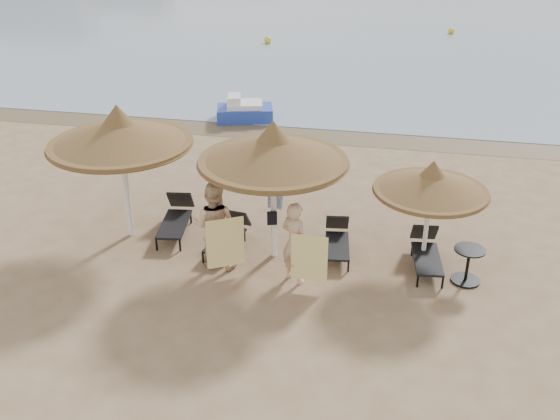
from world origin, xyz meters
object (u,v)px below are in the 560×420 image
(palapa_right, at_px, (432,183))
(person_left, at_px, (214,219))
(palapa_center, at_px, (273,150))
(lounger_near_right, at_px, (337,239))
(palapa_left, at_px, (119,133))
(person_right, at_px, (295,236))
(lounger_far_left, at_px, (176,217))
(pedal_boat, at_px, (244,111))
(lounger_near_left, at_px, (229,234))
(lounger_far_right, at_px, (426,251))
(side_table, at_px, (467,266))

(palapa_right, bearing_deg, person_left, -166.90)
(palapa_center, distance_m, lounger_near_right, 2.72)
(palapa_left, xyz_separation_m, person_right, (4.28, -1.20, -1.55))
(palapa_left, relative_size, person_right, 1.54)
(person_right, bearing_deg, lounger_far_left, 4.21)
(pedal_boat, bearing_deg, lounger_near_left, -92.84)
(person_left, distance_m, person_right, 1.86)
(palapa_center, height_order, lounger_near_right, palapa_center)
(lounger_near_left, relative_size, person_right, 0.79)
(palapa_right, height_order, person_left, palapa_right)
(palapa_left, height_order, lounger_far_right, palapa_left)
(palapa_right, bearing_deg, person_right, -154.12)
(lounger_far_left, bearing_deg, lounger_near_left, -27.04)
(person_left, bearing_deg, palapa_center, -150.86)
(palapa_left, xyz_separation_m, palapa_right, (6.99, 0.12, -0.66))
(palapa_left, xyz_separation_m, palapa_center, (3.62, -0.27, -0.03))
(palapa_right, relative_size, pedal_boat, 1.11)
(lounger_far_left, xyz_separation_m, lounger_far_right, (6.03, -0.42, -0.02))
(palapa_right, height_order, person_right, palapa_right)
(side_table, bearing_deg, palapa_center, 176.86)
(lounger_far_left, xyz_separation_m, lounger_near_right, (4.01, -0.23, -0.05))
(side_table, bearing_deg, lounger_far_left, 172.27)
(lounger_near_right, relative_size, person_right, 0.77)
(lounger_near_right, distance_m, person_right, 1.76)
(palapa_right, height_order, lounger_near_right, palapa_right)
(lounger_near_left, relative_size, lounger_near_right, 1.03)
(lounger_far_left, bearing_deg, person_right, -34.85)
(palapa_right, xyz_separation_m, pedal_boat, (-6.45, 8.87, -1.62))
(palapa_left, relative_size, pedal_boat, 1.47)
(lounger_near_right, distance_m, lounger_far_right, 2.02)
(person_right, xyz_separation_m, pedal_boat, (-3.74, 10.19, -0.73))
(palapa_left, height_order, palapa_center, palapa_left)
(palapa_right, relative_size, side_table, 3.13)
(palapa_left, distance_m, palapa_right, 7.02)
(palapa_center, relative_size, lounger_near_right, 1.98)
(palapa_left, relative_size, lounger_far_left, 1.75)
(lounger_far_left, xyz_separation_m, side_table, (6.88, -0.93, 0.01))
(palapa_right, xyz_separation_m, lounger_near_left, (-4.49, -0.19, -1.64))
(lounger_far_right, xyz_separation_m, pedal_boat, (-6.50, 8.98, 0.00))
(lounger_near_left, bearing_deg, lounger_near_right, 14.84)
(palapa_right, distance_m, lounger_near_right, 2.56)
(palapa_left, bearing_deg, pedal_boat, 86.57)
(lounger_near_left, bearing_deg, person_right, -23.76)
(lounger_far_left, distance_m, person_left, 2.13)
(palapa_right, xyz_separation_m, person_right, (-2.71, -1.32, -0.89))
(lounger_far_right, bearing_deg, lounger_far_left, 170.25)
(lounger_near_right, xyz_separation_m, side_table, (2.87, -0.71, 0.05))
(person_left, bearing_deg, person_right, 171.80)
(palapa_center, xyz_separation_m, lounger_near_left, (-1.12, 0.20, -2.27))
(pedal_boat, bearing_deg, lounger_near_right, -78.00)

